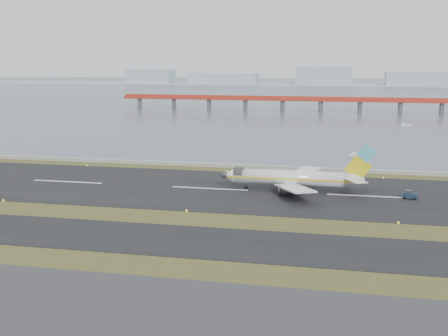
{
  "coord_description": "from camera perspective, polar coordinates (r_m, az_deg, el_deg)",
  "views": [
    {
      "loc": [
        32.54,
        -108.04,
        33.36
      ],
      "look_at": [
        5.43,
        22.0,
        7.28
      ],
      "focal_mm": 45.0,
      "sensor_mm": 36.0,
      "label": 1
    }
  ],
  "objects": [
    {
      "name": "airliner",
      "position": [
        143.35,
        7.2,
        -1.02
      ],
      "size": [
        38.52,
        32.89,
        12.8
      ],
      "color": "silver",
      "rests_on": "ground"
    },
    {
      "name": "workboat_near",
      "position": [
        198.87,
        13.4,
        1.29
      ],
      "size": [
        6.34,
        2.25,
        1.52
      ],
      "rotation": [
        0.0,
        0.0,
        0.05
      ],
      "color": "silver",
      "rests_on": "ground"
    },
    {
      "name": "workboat_far",
      "position": [
        294.5,
        17.97,
        4.16
      ],
      "size": [
        6.48,
        3.03,
        1.51
      ],
      "rotation": [
        0.0,
        0.0,
        0.18
      ],
      "color": "silver",
      "rests_on": "ground"
    },
    {
      "name": "pushback_tug",
      "position": [
        142.1,
        18.35,
        -2.62
      ],
      "size": [
        3.58,
        2.46,
        2.12
      ],
      "rotation": [
        0.0,
        0.0,
        -0.18
      ],
      "color": "#142539",
      "rests_on": "ground"
    },
    {
      "name": "runway_strip",
      "position": [
        145.68,
        -1.45,
        -2.11
      ],
      "size": [
        1000.0,
        45.0,
        0.1
      ],
      "primitive_type": "cube",
      "color": "black",
      "rests_on": "ground"
    },
    {
      "name": "seawall",
      "position": [
        174.28,
        0.8,
        0.24
      ],
      "size": [
        1000.0,
        2.5,
        1.0
      ],
      "primitive_type": "cube",
      "color": "gray",
      "rests_on": "ground"
    },
    {
      "name": "red_pier",
      "position": [
        359.2,
        9.81,
        6.78
      ],
      "size": [
        260.0,
        5.0,
        10.2
      ],
      "color": "#A82D1C",
      "rests_on": "ground"
    },
    {
      "name": "ground",
      "position": [
        117.66,
        -4.8,
        -5.4
      ],
      "size": [
        1000.0,
        1000.0,
        0.0
      ],
      "primitive_type": "plane",
      "color": "#304217",
      "rests_on": "ground"
    },
    {
      "name": "bay_water",
      "position": [
        569.95,
        8.56,
        7.63
      ],
      "size": [
        1400.0,
        800.0,
        1.3
      ],
      "primitive_type": "cube",
      "color": "#4D5B6E",
      "rests_on": "ground"
    },
    {
      "name": "taxiway_strip",
      "position": [
        106.73,
        -6.64,
        -7.16
      ],
      "size": [
        1000.0,
        18.0,
        0.1
      ],
      "primitive_type": "cube",
      "color": "black",
      "rests_on": "ground"
    },
    {
      "name": "far_shoreline",
      "position": [
        728.79,
        10.4,
        8.78
      ],
      "size": [
        1400.0,
        80.0,
        60.5
      ],
      "color": "#9BAEB8",
      "rests_on": "ground"
    }
  ]
}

